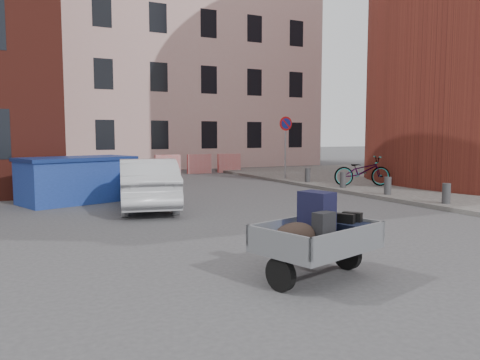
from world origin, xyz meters
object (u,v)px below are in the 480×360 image
silver_car (147,184)px  bicycle (362,171)px  dumpster (77,179)px  trailer (316,236)px

silver_car → bicycle: bearing=-161.5°
dumpster → bicycle: 9.87m
trailer → dumpster: 9.48m
silver_car → trailer: bearing=104.7°
silver_car → bicycle: silver_car is taller
trailer → dumpster: (-1.94, 9.28, 0.06)m
trailer → dumpster: bearing=85.6°
trailer → bicycle: size_ratio=0.95×
trailer → bicycle: 11.37m
dumpster → silver_car: bearing=-72.3°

